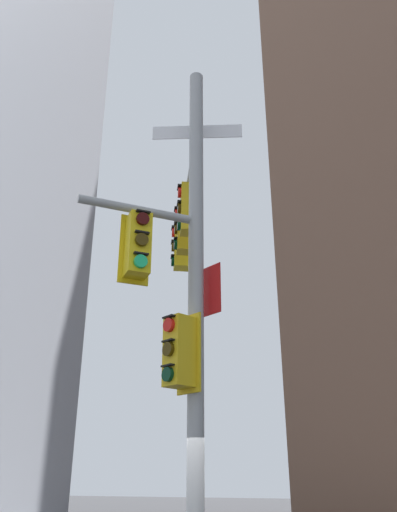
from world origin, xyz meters
The scene contains 2 objects.
building_mid_block centered at (3.03, 25.39, 27.05)m, with size 13.41×13.41×54.09m, color brown.
signal_pole_assembly centered at (-0.44, 0.47, 5.22)m, with size 2.37×4.22×8.88m.
Camera 1 is at (3.09, -6.83, 1.96)m, focal length 36.27 mm.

